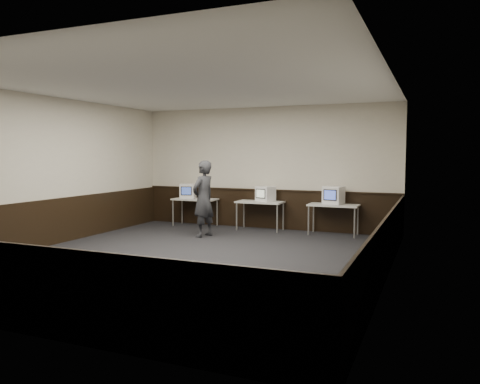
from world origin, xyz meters
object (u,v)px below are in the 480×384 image
at_px(desk_center, 260,204).
at_px(emac_left, 188,191).
at_px(emac_center, 265,194).
at_px(person, 203,199).
at_px(desk_right, 333,207).
at_px(emac_right, 334,195).
at_px(desk_left, 195,201).

bearing_deg(desk_center, emac_left, 179.33).
xyz_separation_m(emac_center, person, (-1.05, -1.45, -0.04)).
distance_m(desk_right, emac_left, 4.04).
height_order(desk_center, emac_right, emac_right).
distance_m(emac_right, person, 3.16).
bearing_deg(emac_right, emac_center, -170.18).
distance_m(desk_left, emac_center, 2.06).
relative_size(desk_center, desk_right, 1.00).
bearing_deg(person, desk_right, 130.70).
xyz_separation_m(desk_center, emac_left, (-2.13, 0.02, 0.27)).
distance_m(emac_left, emac_right, 4.02).
bearing_deg(emac_left, emac_right, -15.97).
xyz_separation_m(emac_left, emac_center, (2.27, 0.01, -0.00)).
xyz_separation_m(emac_left, emac_right, (4.02, 0.01, 0.02)).
relative_size(desk_right, emac_center, 2.37).
bearing_deg(emac_right, emac_left, -170.24).
bearing_deg(desk_right, desk_center, 180.00).
xyz_separation_m(desk_left, emac_left, (-0.23, 0.02, 0.27)).
bearing_deg(person, desk_left, -131.20).
relative_size(emac_left, emac_center, 1.01).
bearing_deg(person, desk_center, 161.25).
height_order(desk_center, emac_left, emac_left).
height_order(desk_left, desk_center, same).
xyz_separation_m(desk_right, emac_right, (-0.01, 0.04, 0.29)).
height_order(desk_center, person, person).
bearing_deg(desk_right, emac_left, 179.65).
xyz_separation_m(desk_center, emac_center, (0.14, 0.03, 0.27)).
xyz_separation_m(emac_left, person, (1.22, -1.44, -0.04)).
height_order(desk_center, emac_center, emac_center).
bearing_deg(desk_center, person, -122.65).
bearing_deg(emac_right, desk_left, -169.86).
bearing_deg(emac_center, emac_left, -162.27).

